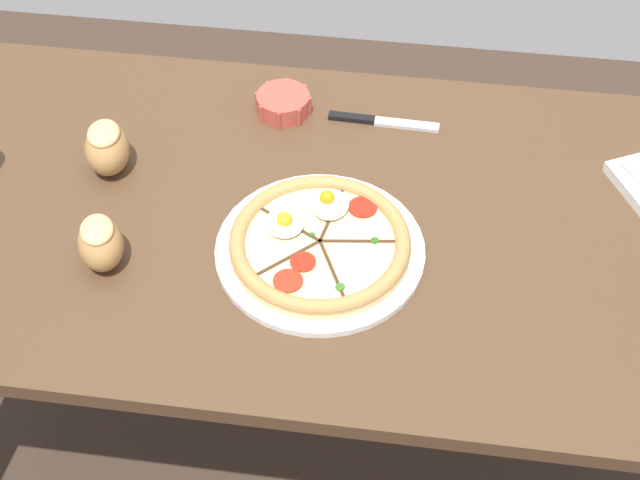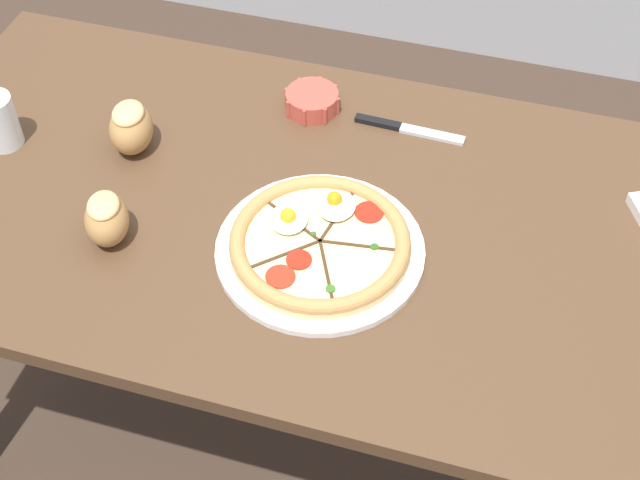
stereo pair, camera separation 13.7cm
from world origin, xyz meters
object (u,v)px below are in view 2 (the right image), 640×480
at_px(knife_main, 408,129).
at_px(dining_table, 316,252).
at_px(pizza, 320,244).
at_px(ramekin_bowl, 312,100).
at_px(water_glass, 0,124).
at_px(bread_piece_mid, 106,218).
at_px(bread_piece_near, 131,127).

bearing_deg(knife_main, dining_table, -110.59).
relative_size(pizza, ramekin_bowl, 3.17).
bearing_deg(ramekin_bowl, dining_table, -72.17).
height_order(ramekin_bowl, water_glass, water_glass).
xyz_separation_m(pizza, water_glass, (-0.60, 0.09, 0.02)).
height_order(dining_table, pizza, pizza).
xyz_separation_m(knife_main, water_glass, (-0.67, -0.23, 0.04)).
relative_size(bread_piece_mid, knife_main, 0.55).
bearing_deg(water_glass, dining_table, -1.18).
bearing_deg(bread_piece_near, water_glass, -166.66).
distance_m(dining_table, bread_piece_mid, 0.36).
height_order(ramekin_bowl, bread_piece_near, bread_piece_near).
bearing_deg(pizza, knife_main, 77.64).
bearing_deg(dining_table, bread_piece_mid, -154.77).
xyz_separation_m(ramekin_bowl, bread_piece_near, (-0.27, -0.19, 0.03)).
distance_m(dining_table, knife_main, 0.28).
xyz_separation_m(ramekin_bowl, knife_main, (0.18, -0.01, -0.01)).
bearing_deg(pizza, ramekin_bowl, 108.64).
distance_m(bread_piece_near, water_glass, 0.23).
bearing_deg(bread_piece_mid, ramekin_bowl, 60.94).
bearing_deg(ramekin_bowl, bread_piece_near, -145.24).
relative_size(ramekin_bowl, water_glass, 1.06).
height_order(bread_piece_near, water_glass, water_glass).
distance_m(ramekin_bowl, water_glass, 0.55).
distance_m(bread_piece_mid, knife_main, 0.55).
bearing_deg(bread_piece_near, pizza, -20.66).
xyz_separation_m(pizza, knife_main, (0.07, 0.32, -0.02)).
height_order(pizza, water_glass, water_glass).
height_order(dining_table, bread_piece_near, bread_piece_near).
relative_size(pizza, water_glass, 3.36).
bearing_deg(pizza, bread_piece_near, 159.34).
distance_m(bread_piece_near, bread_piece_mid, 0.21).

